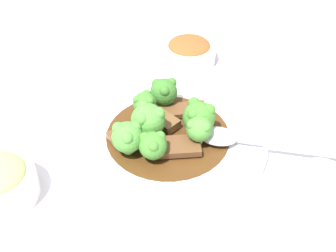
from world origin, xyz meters
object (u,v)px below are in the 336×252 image
Objects in this scene: sauce_dish at (323,174)px; broccoli_floret_0 at (153,145)px; broccoli_floret_1 at (199,128)px; broccoli_floret_5 at (148,120)px; beef_strip_2 at (163,121)px; beef_strip_1 at (128,132)px; serving_spoon at (234,139)px; broccoli_floret_4 at (145,103)px; side_bowl_kimchi at (189,51)px; beef_strip_0 at (183,110)px; broccoli_floret_3 at (127,137)px; beef_strip_3 at (178,146)px; broccoli_floret_6 at (165,91)px; main_plate at (168,137)px; broccoli_floret_2 at (199,115)px.

broccoli_floret_0 is at bearing -100.99° from sauce_dish.
broccoli_floret_0 is at bearing -70.30° from broccoli_floret_1.
sauce_dish is (0.09, 0.25, -0.05)m from broccoli_floret_5.
beef_strip_2 is at bearing 138.66° from broccoli_floret_5.
beef_strip_1 is 0.29× the size of serving_spoon.
broccoli_floret_4 is 0.45× the size of side_bowl_kimchi.
beef_strip_2 is 0.98× the size of sauce_dish.
beef_strip_1 is (0.05, -0.09, 0.00)m from beef_strip_0.
broccoli_floret_3 reaches higher than broccoli_floret_0.
beef_strip_0 is at bearing 167.95° from beef_strip_3.
broccoli_floret_6 is at bearing -174.64° from beef_strip_3.
beef_strip_0 reaches higher than main_plate.
broccoli_floret_0 reaches higher than beef_strip_0.
beef_strip_2 is (-0.02, 0.06, 0.00)m from beef_strip_1.
broccoli_floret_6 is at bearing 148.95° from broccoli_floret_3.
side_bowl_kimchi is 1.71× the size of sauce_dish.
main_plate is 6.51× the size of broccoli_floret_6.
broccoli_floret_3 is 0.86× the size of broccoli_floret_5.
broccoli_floret_2 is at bearing -3.94° from side_bowl_kimchi.
beef_strip_2 reaches higher than beef_strip_0.
beef_strip_1 is 1.13× the size of broccoli_floret_5.
broccoli_floret_4 is at bearing -177.25° from broccoli_floret_5.
broccoli_floret_5 reaches higher than broccoli_floret_1.
broccoli_floret_4 is (-0.02, -0.03, 0.02)m from beef_strip_2.
beef_strip_0 is 0.24m from sauce_dish.
broccoli_floret_5 is at bearing -82.80° from broccoli_floret_2.
main_plate reaches higher than sauce_dish.
side_bowl_kimchi reaches higher than serving_spoon.
broccoli_floret_3 is at bearing -102.69° from sauce_dish.
beef_strip_1 and beef_strip_3 have the same top height.
beef_strip_1 is 0.30m from sauce_dish.
broccoli_floret_3 is (0.03, -0.06, 0.04)m from main_plate.
broccoli_floret_0 is at bearing -18.08° from side_bowl_kimchi.
side_bowl_kimchi is at bearing 168.93° from beef_strip_3.
sauce_dish is at bearing 51.81° from broccoli_floret_6.
broccoli_floret_3 reaches higher than side_bowl_kimchi.
side_bowl_kimchi is at bearing 158.04° from broccoli_floret_6.
broccoli_floret_2 is 0.89× the size of broccoli_floret_5.
broccoli_floret_5 is at bearing -110.19° from sauce_dish.
broccoli_floret_6 is (-0.03, 0.03, -0.00)m from broccoli_floret_4.
beef_strip_1 is (-0.00, -0.06, 0.01)m from main_plate.
sauce_dish is (0.14, 0.25, -0.04)m from broccoli_floret_4.
beef_strip_1 is 1.30× the size of broccoli_floret_3.
beef_strip_2 is 1.25× the size of broccoli_floret_1.
broccoli_floret_2 is 0.08m from broccoli_floret_6.
beef_strip_2 is 0.08m from broccoli_floret_3.
beef_strip_2 is at bearing -116.08° from serving_spoon.
beef_strip_0 is 1.28× the size of sauce_dish.
beef_strip_0 is 1.13× the size of beef_strip_1.
beef_strip_3 is 1.29× the size of broccoli_floret_3.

